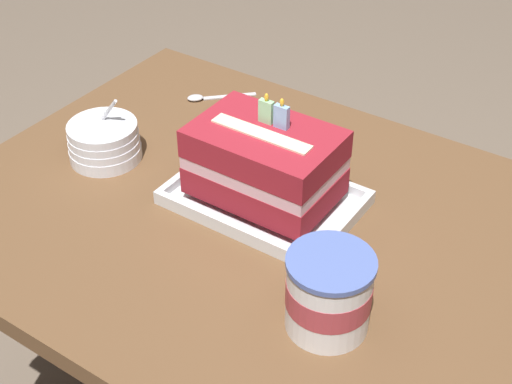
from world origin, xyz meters
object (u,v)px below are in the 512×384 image
at_px(serving_spoon_near_tray, 205,97).
at_px(birthday_cake, 265,162).
at_px(foil_tray, 265,200).
at_px(ice_cream_tub, 329,293).
at_px(bowl_stack, 104,141).

bearing_deg(serving_spoon_near_tray, birthday_cake, -37.15).
xyz_separation_m(foil_tray, serving_spoon_near_tray, (-0.29, 0.22, -0.00)).
distance_m(birthday_cake, serving_spoon_near_tray, 0.37).
height_order(ice_cream_tub, serving_spoon_near_tray, ice_cream_tub).
distance_m(bowl_stack, ice_cream_tub, 0.54).
relative_size(bowl_stack, ice_cream_tub, 1.10).
bearing_deg(birthday_cake, foil_tray, -90.00).
bearing_deg(foil_tray, birthday_cake, 90.00).
bearing_deg(ice_cream_tub, bowl_stack, 166.33).
height_order(birthday_cake, serving_spoon_near_tray, birthday_cake).
xyz_separation_m(birthday_cake, bowl_stack, (-0.31, -0.05, -0.05)).
xyz_separation_m(birthday_cake, serving_spoon_near_tray, (-0.29, 0.22, -0.08)).
distance_m(foil_tray, serving_spoon_near_tray, 0.36).
bearing_deg(birthday_cake, bowl_stack, -171.33).
xyz_separation_m(birthday_cake, ice_cream_tub, (0.22, -0.18, -0.02)).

